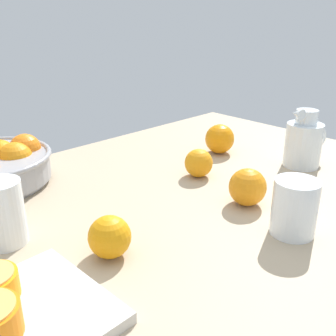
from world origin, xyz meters
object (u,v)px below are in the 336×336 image
second_glass (3,217)px  loose_orange_0 (199,163)px  juice_glass (294,210)px  juice_pitcher (303,145)px  loose_orange_3 (248,187)px  loose_orange_1 (110,237)px  loose_orange_2 (220,139)px

second_glass → loose_orange_0: size_ratio=1.68×
juice_glass → loose_orange_0: (7.57, 29.99, -1.29)cm
juice_pitcher → loose_orange_3: 29.17cm
loose_orange_0 → loose_orange_3: 17.74cm
second_glass → loose_orange_1: bearing=-56.1°
juice_glass → second_glass: bearing=139.6°
juice_glass → loose_orange_1: 33.34cm
second_glass → loose_orange_1: size_ratio=1.62×
juice_glass → loose_orange_1: size_ratio=1.45×
second_glass → loose_orange_2: 64.24cm
loose_orange_1 → loose_orange_2: 56.96cm
juice_pitcher → loose_orange_3: size_ratio=2.00×
juice_glass → loose_orange_2: bearing=56.5°
second_glass → loose_orange_0: (46.88, -3.42, -1.57)cm
second_glass → loose_orange_3: (42.89, -20.70, -1.09)cm
loose_orange_2 → second_glass: bearing=-176.4°
juice_pitcher → second_glass: bearing=166.3°
juice_glass → loose_orange_3: 13.23cm
juice_pitcher → loose_orange_0: bearing=150.6°
juice_pitcher → loose_orange_2: juice_pitcher is taller
second_glass → juice_glass: bearing=-40.4°
juice_pitcher → loose_orange_1: size_ratio=2.20×
loose_orange_0 → loose_orange_2: size_ratio=0.84×
juice_glass → loose_orange_0: size_ratio=1.51×
juice_pitcher → juice_glass: juice_pitcher is taller
juice_glass → loose_orange_3: size_ratio=1.32×
juice_pitcher → loose_orange_0: size_ratio=2.28×
juice_pitcher → loose_orange_2: (-7.71, 21.49, -1.61)cm
juice_glass → loose_orange_1: juice_glass is taller
second_glass → loose_orange_1: (10.83, -16.10, -1.44)cm
second_glass → juice_pitcher: bearing=-13.7°
loose_orange_2 → juice_pitcher: bearing=-70.3°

